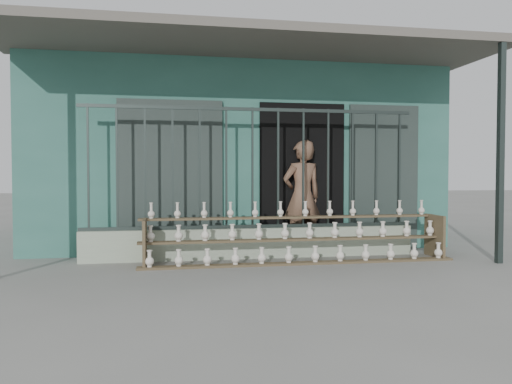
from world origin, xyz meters
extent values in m
plane|color=slate|center=(0.00, 0.00, 0.00)|extent=(60.00, 60.00, 0.00)
cube|color=#30665A|center=(0.00, 4.30, 1.60)|extent=(7.00, 5.00, 3.20)
cube|color=black|center=(0.90, 1.82, 1.20)|extent=(1.40, 0.12, 2.40)
cube|color=#222D2A|center=(-1.20, 1.78, 1.20)|extent=(1.60, 0.08, 2.40)
cube|color=#222D2A|center=(2.30, 1.78, 1.20)|extent=(1.20, 0.08, 2.40)
cube|color=#59544C|center=(0.00, 1.20, 3.15)|extent=(7.40, 2.00, 0.12)
cube|color=#283330|center=(3.35, 0.25, 1.55)|extent=(0.08, 0.08, 3.10)
cube|color=#A0AF96|center=(0.00, 1.30, 0.23)|extent=(5.00, 0.20, 0.45)
cube|color=#283330|center=(-2.35, 1.30, 1.35)|extent=(0.03, 0.03, 1.80)
cube|color=#283330|center=(-1.96, 1.30, 1.35)|extent=(0.03, 0.03, 1.80)
cube|color=#283330|center=(-1.57, 1.30, 1.35)|extent=(0.03, 0.03, 1.80)
cube|color=#283330|center=(-1.18, 1.30, 1.35)|extent=(0.03, 0.03, 1.80)
cube|color=#283330|center=(-0.78, 1.30, 1.35)|extent=(0.03, 0.03, 1.80)
cube|color=#283330|center=(-0.39, 1.30, 1.35)|extent=(0.03, 0.03, 1.80)
cube|color=#283330|center=(0.00, 1.30, 1.35)|extent=(0.03, 0.03, 1.80)
cube|color=#283330|center=(0.39, 1.30, 1.35)|extent=(0.03, 0.03, 1.80)
cube|color=#283330|center=(0.78, 1.30, 1.35)|extent=(0.03, 0.03, 1.80)
cube|color=#283330|center=(1.17, 1.30, 1.35)|extent=(0.03, 0.03, 1.80)
cube|color=#283330|center=(1.57, 1.30, 1.35)|extent=(0.03, 0.03, 1.80)
cube|color=#283330|center=(1.96, 1.30, 1.35)|extent=(0.03, 0.03, 1.80)
cube|color=#283330|center=(2.35, 1.30, 1.35)|extent=(0.03, 0.03, 1.80)
cube|color=#283330|center=(0.00, 1.30, 2.22)|extent=(5.00, 0.04, 0.05)
cube|color=#283330|center=(0.00, 1.30, 0.47)|extent=(5.00, 0.04, 0.05)
cube|color=brown|center=(0.59, 0.65, 0.01)|extent=(4.50, 0.18, 0.03)
cube|color=brown|center=(0.59, 0.90, 0.32)|extent=(4.50, 0.18, 0.03)
cube|color=brown|center=(0.59, 1.15, 0.61)|extent=(4.50, 0.18, 0.03)
cube|color=brown|center=(-1.56, 0.90, 0.32)|extent=(0.04, 0.55, 0.64)
cube|color=brown|center=(2.74, 0.90, 0.32)|extent=(0.04, 0.55, 0.64)
imported|color=brown|center=(0.87, 1.67, 0.90)|extent=(0.72, 0.54, 1.80)
camera|label=1|loc=(-1.26, -6.03, 1.25)|focal=35.00mm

